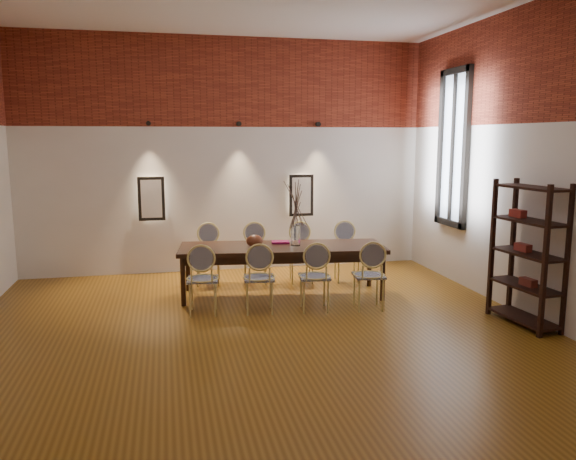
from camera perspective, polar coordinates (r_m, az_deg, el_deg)
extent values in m
cube|color=brown|center=(6.76, -2.58, -10.79)|extent=(7.00, 7.00, 0.02)
cube|color=silver|center=(9.87, -6.22, 7.47)|extent=(7.00, 0.10, 4.00)
cube|color=silver|center=(2.93, 9.11, 3.01)|extent=(7.00, 0.10, 4.00)
cube|color=silver|center=(7.78, 24.18, 6.21)|extent=(0.10, 7.00, 4.00)
cube|color=maroon|center=(9.84, -6.31, 14.75)|extent=(7.00, 0.02, 1.50)
cube|color=maroon|center=(7.79, 24.38, 15.43)|extent=(0.02, 7.00, 1.50)
cube|color=#FFEAC6|center=(9.76, -13.70, 3.12)|extent=(0.36, 0.06, 0.66)
cube|color=#FFEAC6|center=(10.04, 1.32, 3.55)|extent=(0.36, 0.06, 0.66)
cylinder|color=black|center=(9.68, -13.99, 10.47)|extent=(0.08, 0.10, 0.08)
cylinder|color=black|center=(9.76, -5.01, 10.70)|extent=(0.08, 0.10, 0.08)
cylinder|color=black|center=(10.04, 3.08, 10.68)|extent=(0.08, 0.10, 0.08)
cube|color=silver|center=(9.42, 16.52, 7.97)|extent=(0.02, 0.78, 2.38)
cube|color=black|center=(9.41, 16.41, 7.97)|extent=(0.08, 0.90, 2.50)
cube|color=black|center=(9.41, 16.41, 7.97)|extent=(0.06, 0.06, 2.40)
cube|color=black|center=(8.31, -0.59, -4.16)|extent=(3.08, 1.32, 0.75)
cylinder|color=silver|center=(8.22, 0.78, -0.57)|extent=(0.14, 0.14, 0.30)
ellipsoid|color=maroon|center=(8.14, -3.42, -1.11)|extent=(0.24, 0.24, 0.18)
cube|color=maroon|center=(8.43, -0.78, -1.25)|extent=(0.28, 0.21, 0.03)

